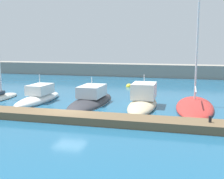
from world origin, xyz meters
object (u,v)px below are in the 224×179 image
Objects in this scene: mooring_buoy_yellow at (129,87)px; dock_bollard at (210,119)px; motorboat_sand_fifth at (143,100)px; motorboat_charcoal_fourth at (91,100)px; sailboat_red_sixth at (195,106)px; motorboat_white_third at (39,97)px.

dock_bollard is at bearing -63.39° from mooring_buoy_yellow.
dock_bollard is (5.55, -6.38, 0.20)m from motorboat_sand_fifth.
dock_bollard is (10.78, -6.74, 0.49)m from motorboat_charcoal_fourth.
dock_bollard is at bearing -121.23° from motorboat_charcoal_fourth.
motorboat_charcoal_fourth is 22.37× the size of dock_bollard.
motorboat_sand_fifth reaches higher than dock_bollard.
motorboat_charcoal_fourth reaches higher than dock_bollard.
motorboat_sand_fifth is 12.92m from mooring_buoy_yellow.
sailboat_red_sixth reaches higher than dock_bollard.
motorboat_sand_fifth is 9.46× the size of mooring_buoy_yellow.
motorboat_charcoal_fourth is 5.25m from motorboat_sand_fifth.
motorboat_sand_fifth reaches higher than motorboat_charcoal_fourth.
sailboat_red_sixth reaches higher than motorboat_white_third.
mooring_buoy_yellow is at bearing -26.46° from motorboat_white_third.
mooring_buoy_yellow is at bearing 16.50° from motorboat_sand_fifth.
motorboat_charcoal_fourth reaches higher than mooring_buoy_yellow.
mooring_buoy_yellow is at bearing -5.95° from motorboat_charcoal_fourth.
motorboat_charcoal_fourth is 9.92m from sailboat_red_sixth.
motorboat_white_third reaches higher than dock_bollard.
sailboat_red_sixth is 14.52m from mooring_buoy_yellow.
motorboat_sand_fifth is at bearing -72.77° from mooring_buoy_yellow.
motorboat_charcoal_fourth is 12.72m from dock_bollard.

